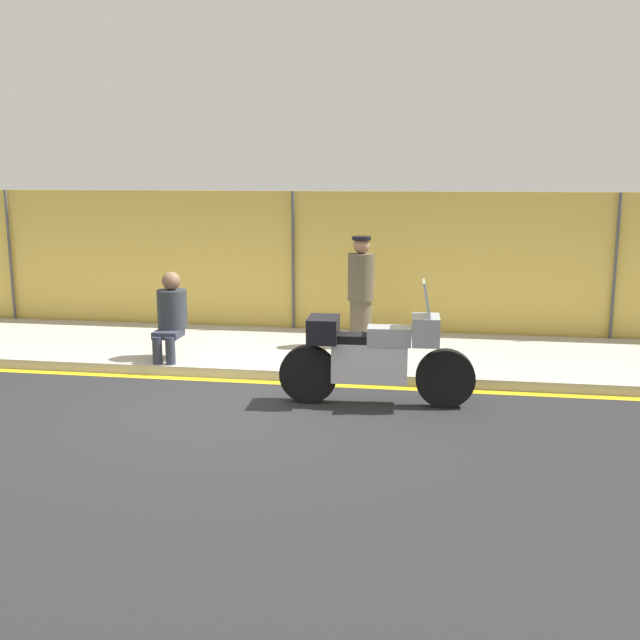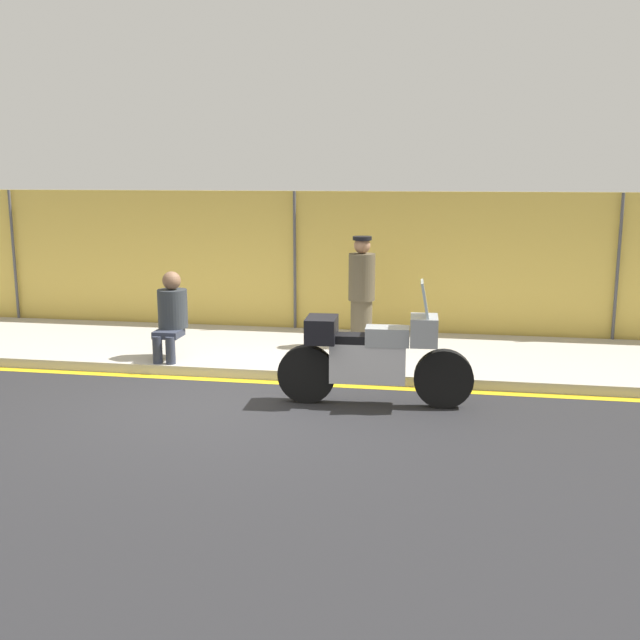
% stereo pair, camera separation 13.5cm
% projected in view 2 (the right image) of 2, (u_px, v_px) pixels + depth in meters
% --- Properties ---
extents(ground_plane, '(120.00, 120.00, 0.00)m').
position_uv_depth(ground_plane, '(228.00, 405.00, 9.06)').
color(ground_plane, '#262628').
extents(sidewalk, '(38.72, 2.85, 0.14)m').
position_uv_depth(sidewalk, '(276.00, 351.00, 11.55)').
color(sidewalk, '#ADA89E').
rests_on(sidewalk, ground_plane).
extents(curb_paint_stripe, '(38.72, 0.18, 0.01)m').
position_uv_depth(curb_paint_stripe, '(251.00, 381.00, 10.10)').
color(curb_paint_stripe, gold).
rests_on(curb_paint_stripe, ground_plane).
extents(storefront_fence, '(36.78, 0.16, 2.47)m').
position_uv_depth(storefront_fence, '(296.00, 264.00, 12.79)').
color(storefront_fence, gold).
rests_on(storefront_fence, ground_plane).
extents(motorcycle, '(2.36, 0.56, 1.53)m').
position_uv_depth(motorcycle, '(373.00, 355.00, 8.98)').
color(motorcycle, black).
rests_on(motorcycle, ground_plane).
extents(officer_standing, '(0.41, 0.41, 1.69)m').
position_uv_depth(officer_standing, '(362.00, 291.00, 11.42)').
color(officer_standing, brown).
rests_on(officer_standing, sidewalk).
extents(person_seated_on_curb, '(0.42, 0.67, 1.25)m').
position_uv_depth(person_seated_on_curb, '(171.00, 311.00, 10.68)').
color(person_seated_on_curb, '#2D3342').
rests_on(person_seated_on_curb, sidewalk).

